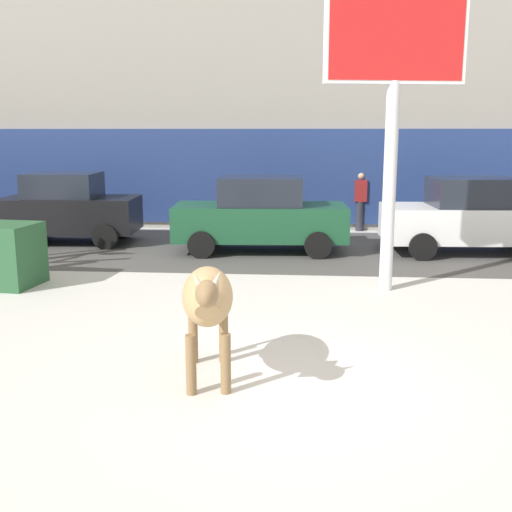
{
  "coord_description": "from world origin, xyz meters",
  "views": [
    {
      "loc": [
        0.3,
        -6.84,
        2.93
      ],
      "look_at": [
        -0.42,
        2.13,
        1.1
      ],
      "focal_mm": 43.24,
      "sensor_mm": 36.0,
      "label": 1
    }
  ],
  "objects_px": {
    "billboard": "(395,50)",
    "car_darkgreen_sedan": "(260,215)",
    "car_white_sedan": "(472,216)",
    "pedestrian_near_billboard": "(360,201)",
    "cow_tan": "(208,299)",
    "car_black_hatchback": "(69,208)"
  },
  "relations": [
    {
      "from": "cow_tan",
      "to": "car_white_sedan",
      "type": "relative_size",
      "value": 0.45
    },
    {
      "from": "car_black_hatchback",
      "to": "pedestrian_near_billboard",
      "type": "bearing_deg",
      "value": 18.94
    },
    {
      "from": "car_black_hatchback",
      "to": "pedestrian_near_billboard",
      "type": "height_order",
      "value": "car_black_hatchback"
    },
    {
      "from": "billboard",
      "to": "car_white_sedan",
      "type": "relative_size",
      "value": 1.3
    },
    {
      "from": "cow_tan",
      "to": "car_black_hatchback",
      "type": "bearing_deg",
      "value": 119.94
    },
    {
      "from": "car_darkgreen_sedan",
      "to": "pedestrian_near_billboard",
      "type": "xyz_separation_m",
      "value": [
        2.74,
        3.47,
        -0.03
      ]
    },
    {
      "from": "car_white_sedan",
      "to": "billboard",
      "type": "bearing_deg",
      "value": -123.66
    },
    {
      "from": "billboard",
      "to": "pedestrian_near_billboard",
      "type": "xyz_separation_m",
      "value": [
        0.12,
        7.08,
        -3.43
      ]
    },
    {
      "from": "billboard",
      "to": "car_darkgreen_sedan",
      "type": "bearing_deg",
      "value": 125.98
    },
    {
      "from": "car_black_hatchback",
      "to": "car_white_sedan",
      "type": "xyz_separation_m",
      "value": [
        10.26,
        -0.61,
        -0.02
      ]
    },
    {
      "from": "car_black_hatchback",
      "to": "pedestrian_near_billboard",
      "type": "relative_size",
      "value": 2.07
    },
    {
      "from": "car_darkgreen_sedan",
      "to": "pedestrian_near_billboard",
      "type": "distance_m",
      "value": 4.42
    },
    {
      "from": "car_white_sedan",
      "to": "cow_tan",
      "type": "bearing_deg",
      "value": -122.04
    },
    {
      "from": "car_darkgreen_sedan",
      "to": "car_white_sedan",
      "type": "xyz_separation_m",
      "value": [
        5.13,
        0.15,
        0.0
      ]
    },
    {
      "from": "car_white_sedan",
      "to": "car_black_hatchback",
      "type": "bearing_deg",
      "value": 176.57
    },
    {
      "from": "car_white_sedan",
      "to": "pedestrian_near_billboard",
      "type": "bearing_deg",
      "value": 125.78
    },
    {
      "from": "cow_tan",
      "to": "billboard",
      "type": "relative_size",
      "value": 0.35
    },
    {
      "from": "car_white_sedan",
      "to": "pedestrian_near_billboard",
      "type": "relative_size",
      "value": 2.48
    },
    {
      "from": "cow_tan",
      "to": "car_white_sedan",
      "type": "xyz_separation_m",
      "value": [
        5.16,
        8.24,
        -0.09
      ]
    },
    {
      "from": "cow_tan",
      "to": "billboard",
      "type": "xyz_separation_m",
      "value": [
        2.65,
        4.48,
        3.32
      ]
    },
    {
      "from": "billboard",
      "to": "car_white_sedan",
      "type": "xyz_separation_m",
      "value": [
        2.5,
        3.76,
        -3.41
      ]
    },
    {
      "from": "car_darkgreen_sedan",
      "to": "billboard",
      "type": "bearing_deg",
      "value": -54.02
    }
  ]
}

